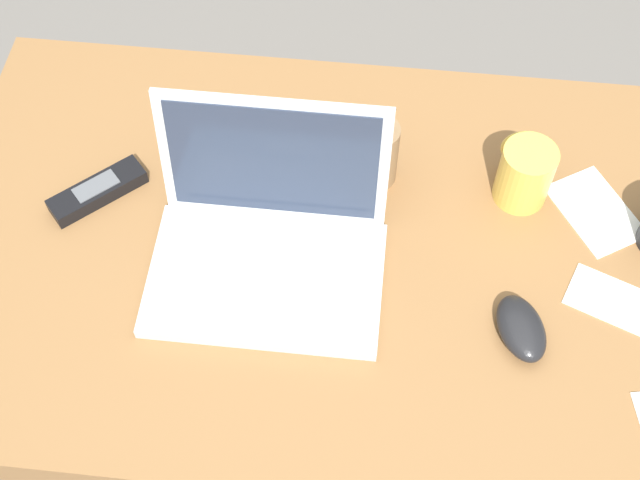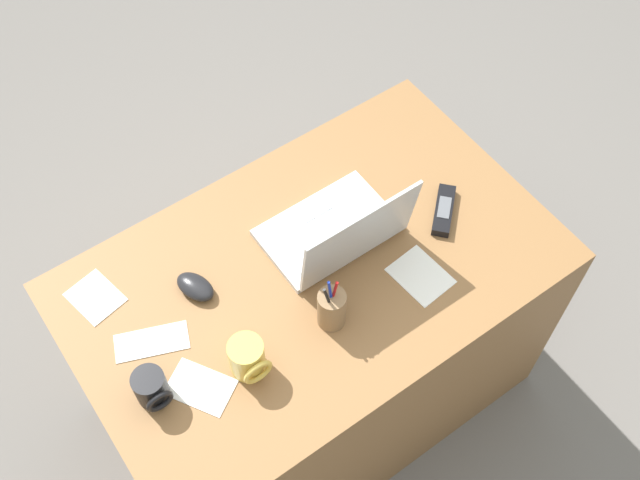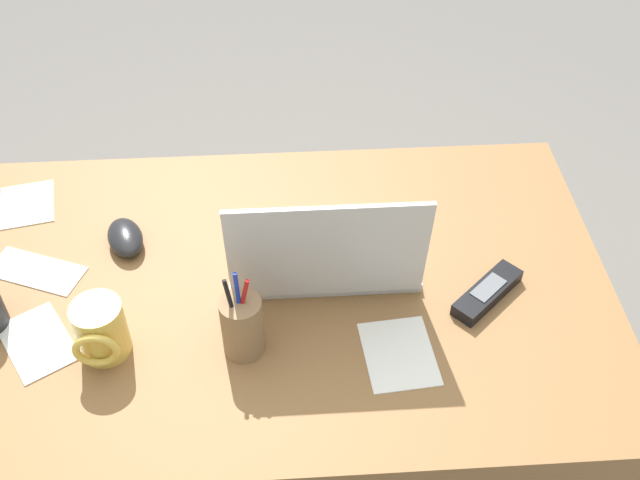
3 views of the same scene
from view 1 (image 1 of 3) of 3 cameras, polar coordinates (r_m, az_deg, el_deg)
The scene contains 10 objects.
ground_plane at distance 1.97m, azimuth 0.76°, elevation -12.34°, with size 6.00×6.00×0.00m, color slate.
desk at distance 1.62m, azimuth 0.91°, elevation -7.65°, with size 1.20×0.75×0.75m, color olive.
laptop at distance 1.24m, azimuth -3.38°, elevation 0.04°, with size 0.33×0.25×0.24m.
computer_mouse at distance 1.23m, azimuth 12.94°, elevation -5.62°, with size 0.06×0.10×0.04m, color black.
coffee_mug_tall at distance 1.34m, azimuth 13.18°, elevation 4.32°, with size 0.08×0.09×0.10m.
cordless_phone at distance 1.37m, azimuth -14.26°, elevation 3.11°, with size 0.14×0.13×0.03m.
pen_holder at distance 1.32m, azimuth 3.66°, elevation 5.69°, with size 0.07×0.07×0.17m.
paper_note_near_laptop at distance 1.41m, azimuth -6.55°, elevation 5.99°, with size 0.11×0.14×0.00m, color white.
paper_note_left at distance 1.31m, azimuth 19.38°, elevation -4.14°, with size 0.17×0.07×0.00m, color white.
paper_note_front at distance 1.39m, azimuth 17.47°, elevation 1.80°, with size 0.10×0.14×0.00m, color white.
Camera 1 is at (0.05, -0.69, 1.84)m, focal length 49.23 mm.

